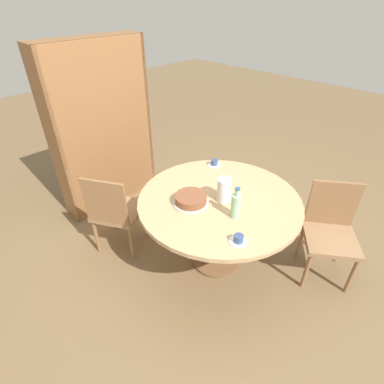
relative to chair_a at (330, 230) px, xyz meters
name	(u,v)px	position (x,y,z in m)	size (l,w,h in m)	color
ground_plane	(216,260)	(-0.60, 0.74, -0.46)	(14.00, 14.00, 0.00)	brown
dining_table	(219,210)	(-0.60, 0.74, 0.16)	(1.35, 1.35, 0.73)	brown
chair_a	(330,230)	(0.00, 0.00, 0.00)	(0.59, 0.59, 0.86)	olive
chair_b	(115,210)	(-1.12, 1.54, 0.00)	(0.57, 0.57, 0.86)	olive
bookshelf	(104,131)	(-0.69, 2.31, 0.43)	(1.10, 0.28, 1.80)	brown
coffee_pot	(224,189)	(-0.59, 0.71, 0.38)	(0.11, 0.11, 0.24)	silver
water_bottle	(236,205)	(-0.70, 0.51, 0.37)	(0.07, 0.07, 0.26)	#99C6A3
cake_main	(191,199)	(-0.81, 0.87, 0.30)	(0.28, 0.28, 0.07)	silver
cup_a	(214,163)	(-0.21, 1.14, 0.29)	(0.13, 0.13, 0.06)	white
cup_b	(238,240)	(-0.90, 0.32, 0.29)	(0.13, 0.13, 0.06)	white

